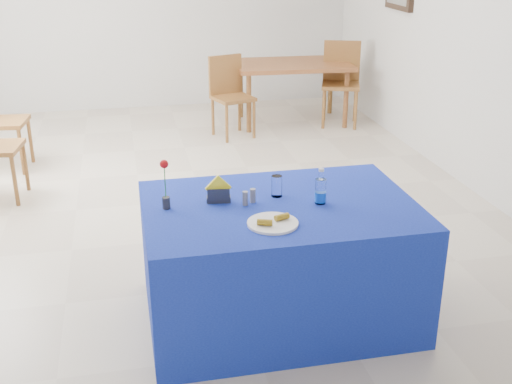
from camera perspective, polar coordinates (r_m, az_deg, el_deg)
The scene contains 13 objects.
floor at distance 5.82m, azimuth -4.74°, elevation -0.68°, with size 7.00×7.00×0.00m, color beige.
plate at distance 3.50m, azimuth 1.49°, elevation -2.79°, with size 0.28×0.28×0.01m, color white.
drinking_glass at distance 3.86m, azimuth 1.85°, elevation 0.53°, with size 0.07×0.07×0.13m, color white.
salt_shaker at distance 3.77m, azimuth -0.28°, elevation -0.32°, with size 0.03×0.03×0.09m, color gray.
pepper_shaker at distance 3.73m, azimuth -0.97°, elevation -0.57°, with size 0.03×0.03×0.09m, color slate.
blue_table at distance 3.93m, azimuth 2.07°, elevation -6.16°, with size 1.60×1.10×0.76m.
water_bottle at distance 3.77m, azimuth 5.75°, elevation 0.02°, with size 0.07×0.07×0.21m.
napkin_holder at distance 3.78m, azimuth -3.36°, elevation -0.20°, with size 0.16×0.07×0.17m.
rose_vase at distance 3.69m, azimuth -8.07°, elevation 0.59°, with size 0.05×0.05×0.30m.
oak_table at distance 8.08m, azimuth 3.25°, elevation 10.86°, with size 1.44×0.97×0.76m.
chair_bg_left at distance 7.57m, azimuth -2.37°, elevation 9.03°, with size 0.52×0.52×0.93m.
chair_bg_right at distance 8.13m, azimuth 7.57°, elevation 10.10°, with size 0.58×0.58×1.01m.
banana_pieces at distance 3.49m, azimuth 1.58°, elevation -2.47°, with size 0.20×0.11×0.03m.
Camera 1 is at (-0.65, -5.33, 2.24)m, focal length 45.00 mm.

